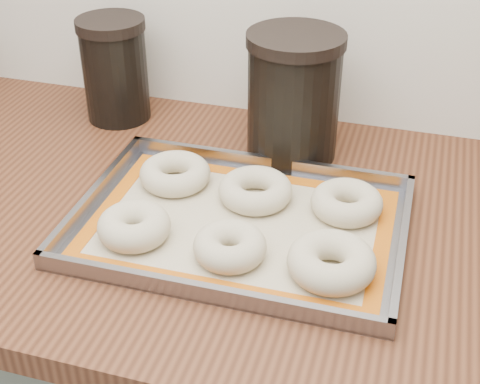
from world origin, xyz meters
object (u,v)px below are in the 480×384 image
(bagel_back_mid, at_px, (255,190))
(bagel_back_right, at_px, (347,202))
(bagel_front_left, at_px, (134,226))
(bagel_back_left, at_px, (175,174))
(bagel_front_mid, at_px, (230,246))
(bagel_front_right, at_px, (331,262))
(canister_mid, at_px, (115,69))
(canister_right, at_px, (294,96))
(baking_tray, at_px, (240,223))

(bagel_back_mid, height_order, bagel_back_right, same)
(bagel_front_left, distance_m, bagel_back_mid, 0.19)
(bagel_back_left, bearing_deg, bagel_back_right, -1.03)
(bagel_front_mid, distance_m, bagel_front_right, 0.13)
(bagel_front_left, relative_size, bagel_back_left, 0.92)
(bagel_front_mid, xyz_separation_m, bagel_back_left, (-0.14, 0.15, -0.00))
(bagel_back_right, bearing_deg, bagel_front_left, -152.19)
(bagel_front_left, bearing_deg, bagel_front_mid, -1.85)
(canister_mid, height_order, canister_right, canister_right)
(bagel_back_right, height_order, canister_mid, canister_mid)
(bagel_back_left, bearing_deg, bagel_back_mid, -4.44)
(bagel_back_right, relative_size, canister_mid, 0.56)
(bagel_front_right, height_order, bagel_back_left, bagel_front_right)
(canister_mid, bearing_deg, bagel_back_left, -46.35)
(bagel_front_left, distance_m, bagel_back_right, 0.30)
(bagel_front_left, bearing_deg, canister_right, 62.85)
(bagel_back_right, distance_m, canister_right, 0.21)
(bagel_front_left, relative_size, canister_right, 0.48)
(bagel_front_right, relative_size, bagel_back_left, 1.04)
(bagel_back_mid, relative_size, canister_right, 0.53)
(bagel_front_left, height_order, bagel_front_mid, bagel_front_left)
(baking_tray, xyz_separation_m, canister_mid, (-0.31, 0.27, 0.09))
(baking_tray, relative_size, bagel_back_right, 4.46)
(bagel_front_mid, distance_m, bagel_back_mid, 0.14)
(bagel_back_right, xyz_separation_m, canister_right, (-0.12, 0.16, 0.08))
(baking_tray, height_order, bagel_back_mid, bagel_back_mid)
(bagel_front_mid, bearing_deg, bagel_back_left, 131.82)
(bagel_back_right, bearing_deg, bagel_front_mid, -131.82)
(bagel_front_left, relative_size, canister_mid, 0.54)
(bagel_back_left, distance_m, canister_right, 0.23)
(canister_mid, xyz_separation_m, canister_right, (0.34, -0.04, 0.01))
(baking_tray, bearing_deg, bagel_back_right, 27.22)
(bagel_back_mid, xyz_separation_m, bagel_back_right, (0.14, 0.01, 0.00))
(bagel_back_left, relative_size, bagel_back_mid, 0.99)
(bagel_front_mid, bearing_deg, bagel_front_right, 1.69)
(bagel_back_mid, distance_m, bagel_back_right, 0.14)
(bagel_back_left, bearing_deg, canister_mid, 133.65)
(bagel_back_left, bearing_deg, canister_right, 45.18)
(baking_tray, height_order, bagel_front_mid, bagel_front_mid)
(bagel_front_mid, xyz_separation_m, bagel_back_right, (0.13, 0.15, -0.00))
(bagel_back_right, bearing_deg, baking_tray, -152.78)
(bagel_front_left, bearing_deg, bagel_back_right, 27.81)
(baking_tray, distance_m, canister_right, 0.25)
(baking_tray, relative_size, bagel_front_left, 4.60)
(bagel_back_left, height_order, canister_right, canister_right)
(bagel_back_right, bearing_deg, canister_mid, 156.18)
(bagel_back_left, distance_m, canister_mid, 0.28)
(bagel_front_right, bearing_deg, bagel_back_left, 151.29)
(bagel_front_right, bearing_deg, bagel_front_mid, -178.31)
(bagel_front_right, relative_size, canister_mid, 0.61)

